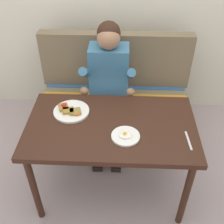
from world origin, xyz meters
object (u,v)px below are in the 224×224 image
at_px(couch, 115,104).
at_px(person, 109,78).
at_px(table, 111,133).
at_px(plate_breakfast, 71,111).
at_px(fork, 188,141).
at_px(plate_eggs, 126,136).

bearing_deg(couch, person, -105.91).
relative_size(table, person, 0.99).
bearing_deg(table, couch, 90.00).
distance_m(couch, plate_breakfast, 0.82).
bearing_deg(couch, fork, -60.19).
xyz_separation_m(person, plate_breakfast, (-0.25, -0.47, 0.00)).
distance_m(person, plate_breakfast, 0.53).
height_order(table, couch, couch).
xyz_separation_m(person, plate_eggs, (0.15, -0.71, -0.00)).
xyz_separation_m(couch, fork, (0.52, -0.90, 0.40)).
height_order(table, plate_eggs, plate_eggs).
relative_size(person, plate_breakfast, 4.57).
bearing_deg(table, plate_breakfast, 158.27).
relative_size(table, fork, 7.06).
xyz_separation_m(table, plate_breakfast, (-0.30, 0.12, 0.10)).
relative_size(table, plate_breakfast, 4.52).
bearing_deg(person, couch, 74.09).
height_order(person, plate_eggs, person).
relative_size(couch, plate_eggs, 7.46).
bearing_deg(fork, person, 124.00).
bearing_deg(couch, plate_eggs, -83.38).
distance_m(table, couch, 0.83).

